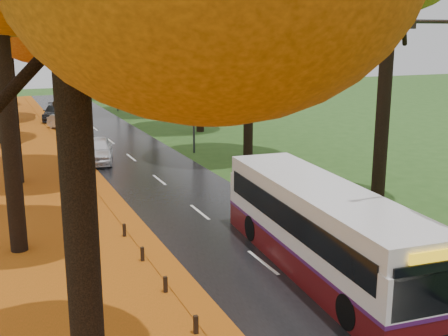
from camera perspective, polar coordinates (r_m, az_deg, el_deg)
road at (r=30.86m, az=-7.13°, el=-0.81°), size 6.50×90.00×0.04m
centre_line at (r=30.86m, az=-7.13°, el=-0.77°), size 0.12×90.00×0.01m
leaf_drift at (r=30.19m, az=-12.69°, el=-1.32°), size 0.90×90.00×0.01m
streetlamp_mid at (r=36.01m, az=-3.52°, el=8.89°), size 2.45×0.18×8.00m
streetlamp_far at (r=57.15m, az=-11.18°, el=10.36°), size 2.45×0.18×8.00m
bus at (r=18.45m, az=9.87°, el=-5.95°), size 3.27×10.86×2.81m
car_white at (r=34.53m, az=-12.76°, el=1.80°), size 2.72×4.70×1.50m
car_silver at (r=47.13m, az=-15.95°, el=4.51°), size 2.39×3.92×1.22m
car_dark at (r=52.62m, az=-16.79°, el=5.43°), size 2.90×5.03×1.37m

